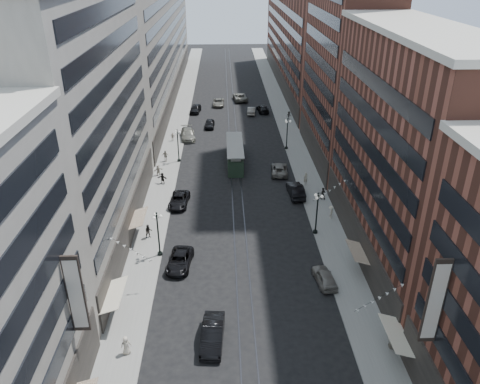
{
  "coord_description": "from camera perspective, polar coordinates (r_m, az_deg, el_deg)",
  "views": [
    {
      "loc": [
        -1.8,
        -16.3,
        30.38
      ],
      "look_at": [
        0.07,
        33.8,
        5.0
      ],
      "focal_mm": 35.0,
      "sensor_mm": 36.0,
      "label": 1
    }
  ],
  "objects": [
    {
      "name": "car_12",
      "position": [
        103.06,
        2.78,
        10.13
      ],
      "size": [
        2.72,
        5.55,
        1.55
      ],
      "primitive_type": "imported",
      "rotation": [
        0.0,
        0.0,
        3.25
      ],
      "color": "black",
      "rests_on": "ground"
    },
    {
      "name": "car_14",
      "position": [
        101.63,
        1.4,
        9.9
      ],
      "size": [
        2.08,
        4.76,
        1.52
      ],
      "primitive_type": "imported",
      "rotation": [
        0.0,
        0.0,
        3.04
      ],
      "color": "gray",
      "rests_on": "ground"
    },
    {
      "name": "lamppost_sw_mid",
      "position": [
        76.7,
        -7.57,
        5.77
      ],
      "size": [
        1.03,
        1.14,
        5.52
      ],
      "color": "black",
      "rests_on": "sidewalk_west"
    },
    {
      "name": "ground",
      "position": [
        82.15,
        -0.73,
        5.14
      ],
      "size": [
        220.0,
        220.0,
        0.0
      ],
      "primitive_type": "plane",
      "color": "black",
      "rests_on": "ground"
    },
    {
      "name": "lamppost_se_mid",
      "position": [
        81.78,
        5.76,
        7.22
      ],
      "size": [
        1.03,
        1.14,
        5.52
      ],
      "color": "black",
      "rests_on": "sidewalk_east"
    },
    {
      "name": "car_11",
      "position": [
        72.98,
        4.82,
        2.79
      ],
      "size": [
        2.92,
        5.52,
        1.48
      ],
      "primitive_type": "imported",
      "rotation": [
        0.0,
        0.0,
        3.05
      ],
      "color": "slate",
      "rests_on": "ground"
    },
    {
      "name": "pedestrian_2",
      "position": [
        56.97,
        -11.09,
        -4.73
      ],
      "size": [
        0.96,
        0.71,
        1.76
      ],
      "primitive_type": "imported",
      "rotation": [
        0.0,
        0.0,
        0.31
      ],
      "color": "black",
      "rests_on": "sidewalk_west"
    },
    {
      "name": "car_2",
      "position": [
        51.85,
        -7.36,
        -8.29
      ],
      "size": [
        3.03,
        5.52,
        1.47
      ],
      "primitive_type": "imported",
      "rotation": [
        0.0,
        0.0,
        -0.12
      ],
      "color": "black",
      "rests_on": "ground"
    },
    {
      "name": "rail_west",
      "position": [
        91.5,
        -1.34,
        7.46
      ],
      "size": [
        0.12,
        180.0,
        0.02
      ],
      "primitive_type": "cube",
      "color": "#2D2D33",
      "rests_on": "ground"
    },
    {
      "name": "rail_east",
      "position": [
        91.52,
        -0.45,
        7.47
      ],
      "size": [
        0.12,
        180.0,
        0.02
      ],
      "primitive_type": "cube",
      "color": "#2D2D33",
      "rests_on": "ground"
    },
    {
      "name": "building_east_mid",
      "position": [
        51.52,
        19.48,
        4.36
      ],
      "size": [
        8.0,
        30.0,
        24.0
      ],
      "primitive_type": "cube",
      "color": "brown",
      "rests_on": "ground"
    },
    {
      "name": "car_9",
      "position": [
        103.1,
        -5.45,
        10.08
      ],
      "size": [
        2.63,
        5.17,
        1.69
      ],
      "primitive_type": "imported",
      "rotation": [
        0.0,
        0.0,
        -0.13
      ],
      "color": "black",
      "rests_on": "ground"
    },
    {
      "name": "building_east_far",
      "position": [
        124.12,
        6.95,
        18.15
      ],
      "size": [
        8.0,
        72.0,
        24.0
      ],
      "primitive_type": "cube",
      "color": "brown",
      "rests_on": "ground"
    },
    {
      "name": "pedestrian_9",
      "position": [
        98.2,
        5.98,
        9.28
      ],
      "size": [
        1.16,
        0.85,
        1.66
      ],
      "primitive_type": "imported",
      "rotation": [
        0.0,
        0.0,
        0.43
      ],
      "color": "black",
      "rests_on": "sidewalk_east"
    },
    {
      "name": "building_east_tower",
      "position": [
        75.29,
        13.07,
        19.05
      ],
      "size": [
        8.0,
        26.0,
        42.0
      ],
      "primitive_type": "cube",
      "color": "brown",
      "rests_on": "ground"
    },
    {
      "name": "lamppost_sw_far",
      "position": [
        52.55,
        -9.95,
        -4.88
      ],
      "size": [
        1.03,
        1.14,
        5.52
      ],
      "color": "black",
      "rests_on": "sidewalk_west"
    },
    {
      "name": "lamppost_se_far",
      "position": [
        56.56,
        9.36,
        -2.39
      ],
      "size": [
        1.03,
        1.14,
        5.52
      ],
      "color": "black",
      "rests_on": "sidewalk_east"
    },
    {
      "name": "car_4",
      "position": [
        49.84,
        10.27,
        -10.15
      ],
      "size": [
        2.29,
        4.54,
        1.48
      ],
      "primitive_type": "imported",
      "rotation": [
        0.0,
        0.0,
        3.27
      ],
      "color": "slate",
      "rests_on": "ground"
    },
    {
      "name": "car_8",
      "position": [
        87.7,
        -6.38,
        7.02
      ],
      "size": [
        3.2,
        6.33,
        1.76
      ],
      "primitive_type": "imported",
      "rotation": [
        0.0,
        0.0,
        0.12
      ],
      "color": "slate",
      "rests_on": "ground"
    },
    {
      "name": "car_extra_1",
      "position": [
        107.76,
        -2.65,
        10.85
      ],
      "size": [
        2.61,
        5.36,
        1.47
      ],
      "primitive_type": "imported",
      "rotation": [
        0.0,
        0.0,
        -0.03
      ],
      "color": "#66655B",
      "rests_on": "ground"
    },
    {
      "name": "pedestrian_8",
      "position": [
        69.51,
        7.99,
        1.65
      ],
      "size": [
        0.76,
        0.58,
        1.89
      ],
      "primitive_type": "imported",
      "rotation": [
        0.0,
        0.0,
        3.34
      ],
      "color": "#B2AB93",
      "rests_on": "sidewalk_east"
    },
    {
      "name": "building_west_mid",
      "position": [
        54.13,
        -18.52,
        7.84
      ],
      "size": [
        8.0,
        36.0,
        28.0
      ],
      "primitive_type": "cube",
      "color": "gray",
      "rests_on": "ground"
    },
    {
      "name": "sidewalk_west",
      "position": [
        91.93,
        -7.82,
        7.35
      ],
      "size": [
        4.0,
        180.0,
        0.15
      ],
      "primitive_type": "cube",
      "color": "gray",
      "rests_on": "ground"
    },
    {
      "name": "pedestrian_extra_1",
      "position": [
        61.17,
        11.02,
        -2.4
      ],
      "size": [
        0.84,
        1.18,
        1.69
      ],
      "primitive_type": "imported",
      "rotation": [
        0.0,
        0.0,
        4.31
      ],
      "color": "#BDB49C",
      "rests_on": "sidewalk_east"
    },
    {
      "name": "pedestrian_7",
      "position": [
        65.65,
        10.04,
        -0.16
      ],
      "size": [
        0.9,
        0.57,
        1.74
      ],
      "primitive_type": "imported",
      "rotation": [
        0.0,
        0.0,
        3.01
      ],
      "color": "black",
      "rests_on": "sidewalk_east"
    },
    {
      "name": "pedestrian_1",
      "position": [
        42.56,
        -13.71,
        -17.7
      ],
      "size": [
        0.95,
        0.65,
        1.78
      ],
      "primitive_type": "imported",
      "rotation": [
        0.0,
        0.0,
        3.36
      ],
      "color": "#BEB39D",
      "rests_on": "sidewalk_west"
    },
    {
      "name": "car_5",
      "position": [
        42.71,
        -3.37,
        -16.91
      ],
      "size": [
        2.21,
        5.42,
        1.75
      ],
      "primitive_type": "imported",
      "rotation": [
        0.0,
        0.0,
        -0.07
      ],
      "color": "black",
      "rests_on": "ground"
    },
    {
      "name": "car_extra_0",
      "position": [
        111.62,
        0.0,
        11.52
      ],
      "size": [
        3.49,
        6.56,
        1.76
      ],
      "primitive_type": "imported",
      "rotation": [
        0.0,
        0.0,
        3.24
      ],
      "color": "slate",
      "rests_on": "ground"
    },
    {
      "name": "pedestrian_6",
      "position": [
        86.65,
        -8.21,
        6.7
      ],
      "size": [
        0.92,
        0.44,
        1.56
      ],
      "primitive_type": "imported",
      "rotation": [
        0.0,
        0.0,
        3.16
      ],
      "color": "beige",
      "rests_on": "sidewalk_west"
    },
    {
      "name": "car_10",
      "position": [
        66.27,
        6.81,
        0.22
      ],
      "size": [
        2.19,
        5.5,
        1.78
      ],
      "primitive_type": "imported",
      "rotation": [
        0.0,
        0.0,
        3.2
      ],
      "color": "black",
      "rests_on": "ground"
    },
    {
      "name": "pedestrian_extra_0",
      "position": [
        77.78,
        -9.08,
        4.38
      ],
      "size": [
        1.18,
        0.72,
        1.88
      ],
      "primitive_type": "imported",
      "rotation": [
        0.0,
        0.0,
        6.08
      ],
      "color": "#A09785",
      "rests_on": "sidewalk_west"
    },
    {
      "name": "pedestrian_5",
      "position": [
        70.12,
        -9.44,
        1.68
      ],
      "size": [
        1.6,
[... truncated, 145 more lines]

